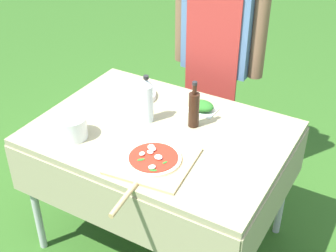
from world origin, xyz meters
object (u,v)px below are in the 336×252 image
(mixing_tub, at_px, (72,127))
(pizza_on_peel, at_px, (152,161))
(person_cook, at_px, (218,47))
(herb_container, at_px, (202,106))
(water_bottle, at_px, (147,100))
(oil_bottle, at_px, (194,109))
(prep_table, at_px, (161,143))
(plate_stack, at_px, (133,95))

(mixing_tub, bearing_deg, pizza_on_peel, 1.76)
(person_cook, distance_m, herb_container, 0.54)
(water_bottle, height_order, herb_container, water_bottle)
(oil_bottle, distance_m, mixing_tub, 0.62)
(oil_bottle, distance_m, herb_container, 0.18)
(prep_table, relative_size, mixing_tub, 8.49)
(person_cook, bearing_deg, water_bottle, 83.99)
(herb_container, relative_size, plate_stack, 0.60)
(mixing_tub, xyz_separation_m, plate_stack, (0.04, 0.49, -0.04))
(pizza_on_peel, distance_m, mixing_tub, 0.46)
(prep_table, xyz_separation_m, plate_stack, (-0.32, 0.22, 0.10))
(water_bottle, bearing_deg, plate_stack, 140.15)
(pizza_on_peel, xyz_separation_m, plate_stack, (-0.42, 0.48, 0.00))
(water_bottle, xyz_separation_m, mixing_tub, (-0.24, -0.32, -0.07))
(prep_table, distance_m, water_bottle, 0.24)
(prep_table, distance_m, person_cook, 0.82)
(prep_table, relative_size, herb_container, 8.09)
(prep_table, bearing_deg, oil_bottle, 44.80)
(prep_table, distance_m, pizza_on_peel, 0.30)
(pizza_on_peel, distance_m, water_bottle, 0.39)
(prep_table, xyz_separation_m, oil_bottle, (0.12, 0.12, 0.18))
(herb_container, bearing_deg, pizza_on_peel, -88.70)
(oil_bottle, relative_size, plate_stack, 0.96)
(person_cook, height_order, pizza_on_peel, person_cook)
(oil_bottle, xyz_separation_m, water_bottle, (-0.24, -0.08, 0.02))
(pizza_on_peel, xyz_separation_m, water_bottle, (-0.22, 0.31, 0.11))
(prep_table, xyz_separation_m, person_cook, (-0.05, 0.78, 0.24))
(person_cook, distance_m, water_bottle, 0.74)
(pizza_on_peel, relative_size, herb_container, 3.74)
(pizza_on_peel, xyz_separation_m, mixing_tub, (-0.46, -0.01, 0.04))
(herb_container, bearing_deg, person_cook, 105.79)
(plate_stack, bearing_deg, person_cook, 64.44)
(oil_bottle, bearing_deg, plate_stack, 168.04)
(person_cook, distance_m, pizza_on_peel, 1.06)
(oil_bottle, relative_size, water_bottle, 0.97)
(water_bottle, bearing_deg, mixing_tub, -127.02)
(herb_container, distance_m, mixing_tub, 0.71)
(person_cook, distance_m, plate_stack, 0.64)
(water_bottle, height_order, mixing_tub, water_bottle)
(prep_table, height_order, water_bottle, water_bottle)
(oil_bottle, bearing_deg, prep_table, -135.20)
(oil_bottle, height_order, water_bottle, water_bottle)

